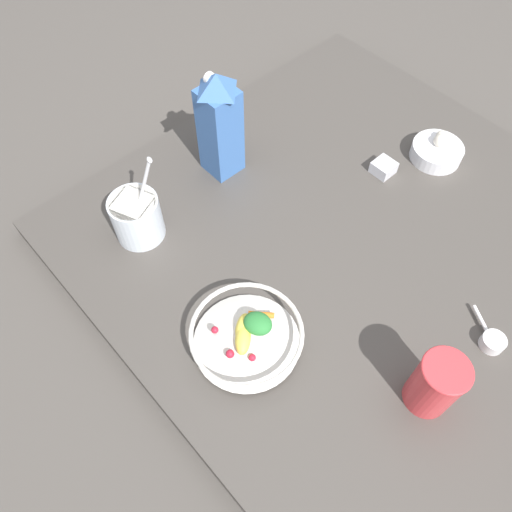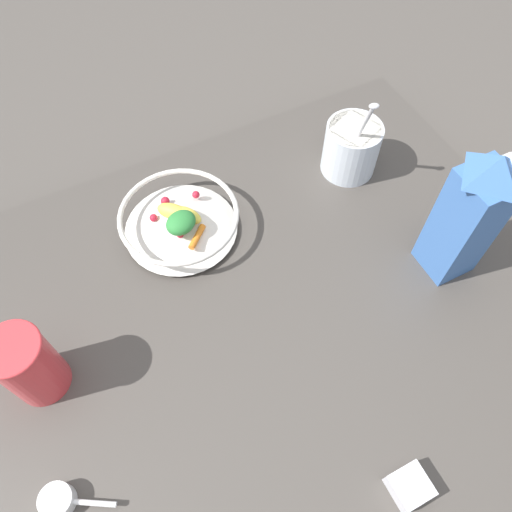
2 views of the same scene
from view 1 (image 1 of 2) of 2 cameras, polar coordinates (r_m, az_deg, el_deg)
The scene contains 9 objects.
ground_plane at distance 1.26m, azimuth 10.78°, elevation 1.14°, with size 6.00×6.00×0.00m, color #4C4742.
countertop at distance 1.24m, azimuth 10.95°, elevation 1.78°, with size 1.18×1.18×0.05m.
fruit_bowl at distance 1.02m, azimuth -1.06°, elevation -9.12°, with size 0.23×0.23×0.08m.
milk_carton at distance 1.24m, azimuth -4.17°, elevation 14.76°, with size 0.08×0.08×0.29m.
yogurt_tub at distance 1.18m, azimuth -13.49°, elevation 4.45°, with size 0.12×0.11×0.23m.
drinking_cup at distance 1.00m, azimuth 19.88°, elevation -13.55°, with size 0.09×0.09×0.15m.
spice_jar at distance 1.36m, azimuth 14.35°, elevation 9.72°, with size 0.05×0.05×0.03m.
measuring_scoop at distance 1.15m, azimuth 25.37°, elevation -8.76°, with size 0.07×0.10×0.03m.
garlic_bowl at distance 1.43m, azimuth 19.97°, elevation 11.24°, with size 0.13×0.13×0.07m.
Camera 1 is at (0.65, 0.37, 1.01)m, focal length 35.00 mm.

